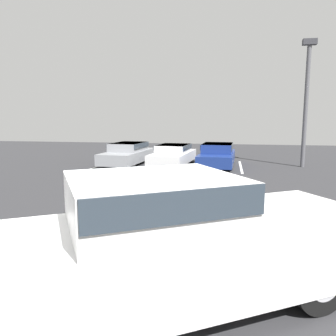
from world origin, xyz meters
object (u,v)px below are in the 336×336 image
at_px(parked_sedan_a, 128,153).
at_px(parked_sedan_c, 217,154).
at_px(pickup_truck, 175,242).
at_px(parked_sedan_b, 173,154).
at_px(light_post, 306,95).

xyz_separation_m(parked_sedan_a, parked_sedan_c, (5.12, 0.13, 0.01)).
relative_size(parked_sedan_a, parked_sedan_c, 1.03).
distance_m(pickup_truck, parked_sedan_b, 14.17).
xyz_separation_m(parked_sedan_a, parked_sedan_b, (2.64, 0.04, -0.03)).
bearing_deg(light_post, parked_sedan_a, -175.96).
bearing_deg(light_post, pickup_truck, -107.81).
height_order(pickup_truck, parked_sedan_b, pickup_truck).
height_order(parked_sedan_a, light_post, light_post).
relative_size(parked_sedan_a, parked_sedan_b, 1.06).
height_order(parked_sedan_a, parked_sedan_c, parked_sedan_c).
xyz_separation_m(pickup_truck, parked_sedan_a, (-5.04, 13.92, -0.28)).
bearing_deg(parked_sedan_a, pickup_truck, 24.25).
bearing_deg(parked_sedan_c, parked_sedan_a, -86.01).
bearing_deg(pickup_truck, parked_sedan_c, 58.27).
relative_size(pickup_truck, parked_sedan_a, 1.25).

